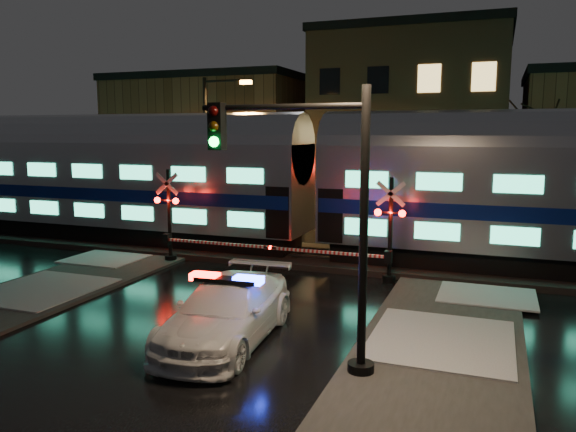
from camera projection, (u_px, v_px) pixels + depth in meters
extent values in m
plane|color=black|center=(255.00, 289.00, 19.31)|extent=(120.00, 120.00, 0.00)
cube|color=black|center=(303.00, 256.00, 23.93)|extent=(90.00, 4.20, 0.24)
cube|color=#2D2D2D|center=(427.00, 393.00, 11.50)|extent=(4.00, 20.00, 0.12)
cube|color=brown|center=(216.00, 142.00, 43.51)|extent=(14.00, 10.00, 9.00)
cube|color=brown|center=(413.00, 126.00, 38.59)|extent=(12.00, 11.00, 11.50)
cube|color=black|center=(69.00, 226.00, 28.17)|extent=(24.00, 2.40, 0.80)
cube|color=#B7BAC1|center=(66.00, 181.00, 27.82)|extent=(25.00, 3.05, 3.80)
cube|color=navy|center=(66.00, 189.00, 27.88)|extent=(24.75, 3.09, 0.55)
cube|color=#3EECB2|center=(44.00, 208.00, 26.55)|extent=(21.00, 0.05, 0.62)
cube|color=#3EECB2|center=(41.00, 170.00, 26.28)|extent=(21.00, 0.05, 0.62)
cylinder|color=#B7BAC1|center=(64.00, 146.00, 27.57)|extent=(25.00, 3.05, 3.05)
imported|color=white|center=(227.00, 311.00, 14.39)|extent=(2.60, 5.64, 1.60)
cube|color=black|center=(226.00, 280.00, 14.27)|extent=(1.69, 0.54, 0.11)
cube|color=#FF0C05|center=(205.00, 277.00, 14.43)|extent=(0.75, 0.42, 0.19)
cube|color=#1426FF|center=(248.00, 280.00, 14.09)|extent=(0.75, 0.42, 0.19)
cylinder|color=black|center=(389.00, 279.00, 20.07)|extent=(0.47, 0.47, 0.28)
cylinder|color=black|center=(390.00, 231.00, 19.81)|extent=(0.15, 0.15, 3.79)
sphere|color=#FF0C05|center=(378.00, 212.00, 19.69)|extent=(0.25, 0.25, 0.25)
sphere|color=#FF0C05|center=(402.00, 214.00, 19.39)|extent=(0.25, 0.25, 0.25)
cube|color=white|center=(324.00, 252.00, 20.53)|extent=(4.73, 0.10, 0.10)
cube|color=black|center=(388.00, 257.00, 19.71)|extent=(0.25, 0.30, 0.45)
cylinder|color=black|center=(171.00, 259.00, 23.21)|extent=(0.48, 0.48, 0.29)
cylinder|color=black|center=(169.00, 216.00, 22.94)|extent=(0.15, 0.15, 3.85)
sphere|color=#FF0C05|center=(157.00, 200.00, 22.82)|extent=(0.25, 0.25, 0.25)
sphere|color=#FF0C05|center=(176.00, 201.00, 22.52)|extent=(0.25, 0.25, 0.25)
cube|color=white|center=(219.00, 243.00, 22.01)|extent=(4.81, 0.10, 0.10)
cube|color=black|center=(167.00, 239.00, 22.85)|extent=(0.25, 0.30, 0.45)
cylinder|color=black|center=(361.00, 370.00, 12.41)|extent=(0.59, 0.59, 0.32)
cylinder|color=black|center=(364.00, 236.00, 11.96)|extent=(0.19, 0.19, 6.33)
cylinder|color=black|center=(280.00, 107.00, 12.20)|extent=(3.80, 0.13, 0.13)
cube|color=black|center=(217.00, 126.00, 12.64)|extent=(0.34, 0.30, 1.05)
sphere|color=#0CFF3F|center=(214.00, 142.00, 12.54)|extent=(0.23, 0.23, 0.23)
cylinder|color=black|center=(206.00, 157.00, 29.38)|extent=(0.20, 0.20, 8.10)
cylinder|color=black|center=(226.00, 81.00, 28.38)|extent=(2.43, 0.12, 0.12)
cube|color=orange|center=(246.00, 82.00, 28.01)|extent=(0.56, 0.28, 0.18)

